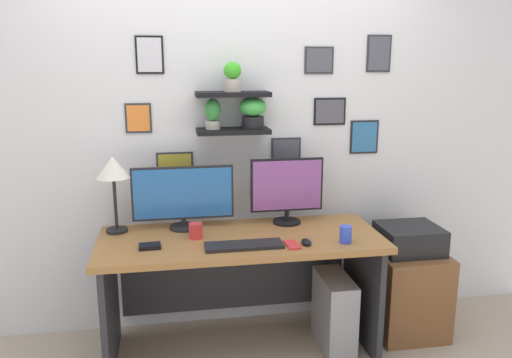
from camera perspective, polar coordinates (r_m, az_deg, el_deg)
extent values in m
plane|color=tan|center=(3.38, -1.61, -18.52)|extent=(8.00, 8.00, 0.00)
cube|color=silver|center=(3.34, -2.84, 5.84)|extent=(4.40, 0.04, 2.70)
cube|color=black|center=(3.22, -2.58, 5.39)|extent=(0.46, 0.20, 0.03)
cube|color=black|center=(3.20, -2.62, 9.47)|extent=(0.46, 0.20, 0.03)
cylinder|color=#B2A899|center=(3.20, -2.63, 10.43)|extent=(0.10, 0.10, 0.08)
ellipsoid|color=green|center=(3.20, -2.65, 12.05)|extent=(0.11, 0.11, 0.10)
cylinder|color=black|center=(3.24, -0.36, 6.37)|extent=(0.14, 0.14, 0.08)
ellipsoid|color=green|center=(3.23, -0.36, 8.10)|extent=(0.17, 0.17, 0.12)
cylinder|color=#B2A899|center=(3.21, -4.83, 6.05)|extent=(0.09, 0.09, 0.05)
ellipsoid|color=#358A3D|center=(3.20, -4.86, 7.74)|extent=(0.10, 0.10, 0.14)
cube|color=black|center=(3.56, 11.99, 4.63)|extent=(0.20, 0.02, 0.23)
cube|color=teal|center=(3.55, 12.04, 4.61)|extent=(0.17, 0.00, 0.20)
cube|color=#2D2D33|center=(3.55, 13.56, 13.48)|extent=(0.17, 0.02, 0.24)
cube|color=#4C4C56|center=(3.54, 13.62, 13.48)|extent=(0.14, 0.00, 0.22)
cube|color=#2D2D33|center=(3.41, 3.36, 2.86)|extent=(0.20, 0.02, 0.21)
cube|color=#4C4C56|center=(3.40, 3.39, 2.83)|extent=(0.17, 0.00, 0.19)
cube|color=#2D2D33|center=(3.29, -13.03, 6.66)|extent=(0.16, 0.02, 0.19)
cube|color=orange|center=(3.28, -13.03, 6.64)|extent=(0.14, 0.00, 0.16)
cube|color=#2D2D33|center=(3.34, -9.06, 1.36)|extent=(0.23, 0.02, 0.19)
cube|color=gold|center=(3.33, -9.06, 1.33)|extent=(0.21, 0.00, 0.17)
cube|color=black|center=(3.45, 8.23, 7.50)|extent=(0.22, 0.02, 0.18)
cube|color=#4C4C56|center=(3.44, 8.28, 7.48)|extent=(0.19, 0.00, 0.16)
cube|color=black|center=(3.27, -11.82, 13.44)|extent=(0.17, 0.02, 0.23)
cube|color=silver|center=(3.26, -11.83, 13.44)|extent=(0.14, 0.00, 0.20)
cube|color=#2D2D33|center=(3.41, 7.05, 13.04)|extent=(0.19, 0.02, 0.17)
cube|color=#4C4C56|center=(3.40, 7.09, 13.04)|extent=(0.17, 0.00, 0.15)
cube|color=#9E6B38|center=(3.06, -1.70, -6.80)|extent=(1.68, 0.68, 0.04)
cube|color=#2D2D33|center=(3.21, -16.01, -13.67)|extent=(0.04, 0.62, 0.71)
cube|color=#2D2D33|center=(3.39, 11.80, -11.86)|extent=(0.04, 0.62, 0.71)
cube|color=#2D2D33|center=(3.46, -2.37, -10.41)|extent=(1.48, 0.02, 0.50)
cylinder|color=black|center=(3.22, -8.05, -5.35)|extent=(0.18, 0.18, 0.02)
cylinder|color=black|center=(3.21, -8.07, -4.74)|extent=(0.03, 0.03, 0.06)
cube|color=black|center=(3.17, -8.18, -1.55)|extent=(0.62, 0.02, 0.33)
cube|color=#2866B2|center=(3.16, -8.17, -1.61)|extent=(0.60, 0.00, 0.31)
cylinder|color=black|center=(3.30, 3.45, -4.78)|extent=(0.18, 0.18, 0.02)
cylinder|color=black|center=(3.29, 3.46, -4.02)|extent=(0.03, 0.03, 0.08)
cube|color=black|center=(3.25, 3.47, -0.65)|extent=(0.47, 0.02, 0.34)
cube|color=#8C4C99|center=(3.24, 3.52, -0.70)|extent=(0.44, 0.00, 0.32)
cube|color=black|center=(2.88, -1.36, -7.43)|extent=(0.44, 0.14, 0.02)
ellipsoid|color=black|center=(2.93, 5.64, -7.03)|extent=(0.06, 0.09, 0.03)
cylinder|color=black|center=(3.24, -15.29, -5.55)|extent=(0.13, 0.13, 0.02)
cylinder|color=black|center=(3.20, -15.47, -2.66)|extent=(0.02, 0.02, 0.32)
cone|color=white|center=(3.14, -15.72, 1.29)|extent=(0.20, 0.20, 0.13)
cube|color=red|center=(2.91, 4.08, -7.35)|extent=(0.08, 0.14, 0.01)
cylinder|color=red|center=(3.03, -6.77, -5.77)|extent=(0.08, 0.08, 0.09)
cylinder|color=blue|center=(2.98, 9.99, -6.11)|extent=(0.07, 0.07, 0.10)
cube|color=black|center=(2.93, -11.80, -7.38)|extent=(0.12, 0.09, 0.02)
cube|color=brown|center=(3.61, 16.39, -11.87)|extent=(0.44, 0.50, 0.56)
cube|color=black|center=(3.48, 16.77, -6.41)|extent=(0.38, 0.34, 0.17)
cube|color=#99999E|center=(3.35, 8.74, -14.42)|extent=(0.18, 0.40, 0.46)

